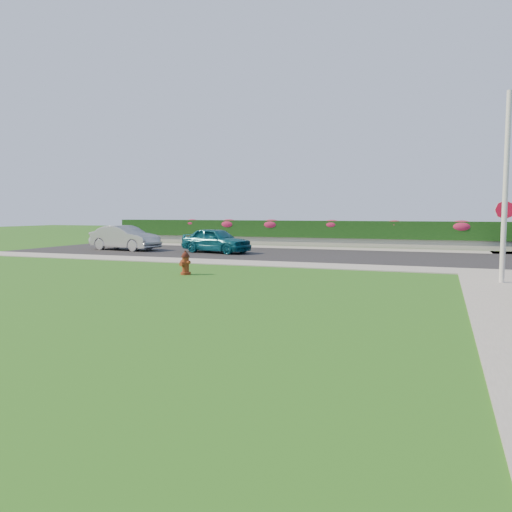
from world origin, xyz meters
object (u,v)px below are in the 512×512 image
at_px(sedan_silver, 125,238).
at_px(utility_pole, 505,189).
at_px(fire_hydrant, 185,263).
at_px(sedan_teal, 216,240).
at_px(stop_sign, 504,218).

distance_m(sedan_silver, utility_pole, 20.69).
height_order(fire_hydrant, sedan_silver, sedan_silver).
bearing_deg(sedan_teal, stop_sign, -92.08).
bearing_deg(fire_hydrant, utility_pole, 27.99).
height_order(sedan_teal, stop_sign, stop_sign).
bearing_deg(sedan_teal, fire_hydrant, -148.70).
bearing_deg(utility_pole, sedan_silver, 158.97).
height_order(fire_hydrant, utility_pole, utility_pole).
relative_size(fire_hydrant, sedan_teal, 0.22).
xyz_separation_m(fire_hydrant, utility_pole, (10.44, 1.43, 2.56)).
bearing_deg(fire_hydrant, sedan_teal, 128.40).
bearing_deg(utility_pole, stop_sign, 83.82).
distance_m(fire_hydrant, sedan_silver, 12.43).
bearing_deg(sedan_teal, utility_pole, -106.11).
relative_size(sedan_teal, stop_sign, 1.48).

